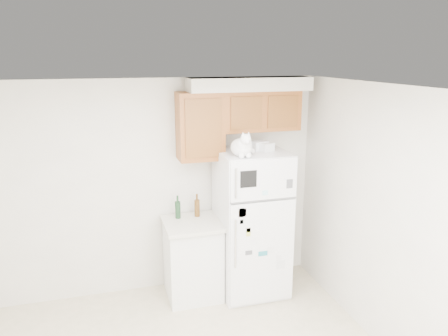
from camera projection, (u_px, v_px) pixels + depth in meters
name	position (u px, v px, depth m)	size (l,w,h in m)	color
room_shell	(199.00, 199.00, 3.34)	(3.84, 4.04, 2.52)	silver
refrigerator	(252.00, 223.00, 5.06)	(0.76, 0.78, 1.70)	white
base_counter	(193.00, 258.00, 5.04)	(0.64, 0.64, 0.92)	white
cat	(243.00, 147.00, 4.58)	(0.28, 0.40, 0.28)	white
storage_box_back	(259.00, 145.00, 4.93)	(0.18, 0.13, 0.10)	white
storage_box_front	(267.00, 147.00, 4.86)	(0.15, 0.11, 0.09)	white
bottle_green	(178.00, 207.00, 4.99)	(0.06, 0.06, 0.27)	#19381E
bottle_amber	(197.00, 205.00, 5.05)	(0.06, 0.06, 0.27)	#593814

